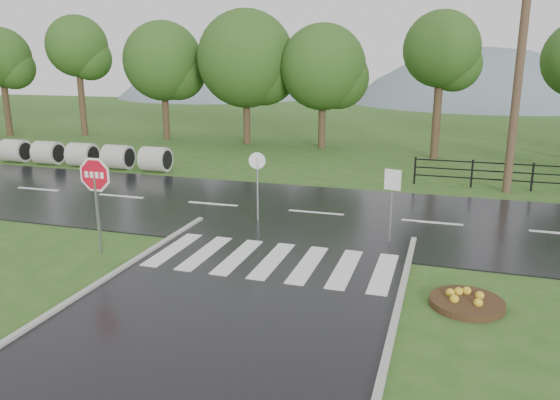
% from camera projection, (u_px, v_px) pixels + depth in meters
% --- Properties ---
extents(ground, '(120.00, 120.00, 0.00)m').
position_uv_depth(ground, '(189.00, 355.00, 10.22)').
color(ground, '#2D531B').
rests_on(ground, ground).
extents(main_road, '(90.00, 8.00, 0.04)m').
position_uv_depth(main_road, '(316.00, 214.00, 19.45)').
color(main_road, black).
rests_on(main_road, ground).
extents(crosswalk, '(6.50, 2.80, 0.02)m').
position_uv_depth(crosswalk, '(272.00, 260.00, 14.82)').
color(crosswalk, silver).
rests_on(crosswalk, ground).
extents(fence_west, '(9.58, 0.08, 1.20)m').
position_uv_depth(fence_west, '(533.00, 174.00, 22.57)').
color(fence_west, black).
rests_on(fence_west, ground).
extents(hills, '(102.00, 48.00, 48.00)m').
position_uv_depth(hills, '(437.00, 219.00, 73.15)').
color(hills, slate).
rests_on(hills, ground).
extents(treeline, '(83.20, 5.20, 10.00)m').
position_uv_depth(treeline, '(389.00, 152.00, 32.09)').
color(treeline, '#234716').
rests_on(treeline, ground).
extents(culvert_pipes, '(9.70, 1.20, 1.20)m').
position_uv_depth(culvert_pipes, '(82.00, 155.00, 27.81)').
color(culvert_pipes, '#9E9B93').
rests_on(culvert_pipes, ground).
extents(stop_sign, '(1.31, 0.07, 2.94)m').
position_uv_depth(stop_sign, '(95.00, 184.00, 15.00)').
color(stop_sign, '#939399').
rests_on(stop_sign, ground).
extents(flower_bed, '(1.63, 1.63, 0.33)m').
position_uv_depth(flower_bed, '(467.00, 301.00, 12.19)').
color(flower_bed, '#332111').
rests_on(flower_bed, ground).
extents(reg_sign_small, '(0.49, 0.14, 2.26)m').
position_uv_depth(reg_sign_small, '(392.00, 192.00, 15.96)').
color(reg_sign_small, '#939399').
rests_on(reg_sign_small, ground).
extents(reg_sign_round, '(0.55, 0.14, 2.39)m').
position_uv_depth(reg_sign_round, '(257.00, 179.00, 18.11)').
color(reg_sign_round, '#939399').
rests_on(reg_sign_round, ground).
extents(utility_pole_east, '(1.77, 0.49, 10.04)m').
position_uv_depth(utility_pole_east, '(520.00, 65.00, 21.29)').
color(utility_pole_east, '#473523').
rests_on(utility_pole_east, ground).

